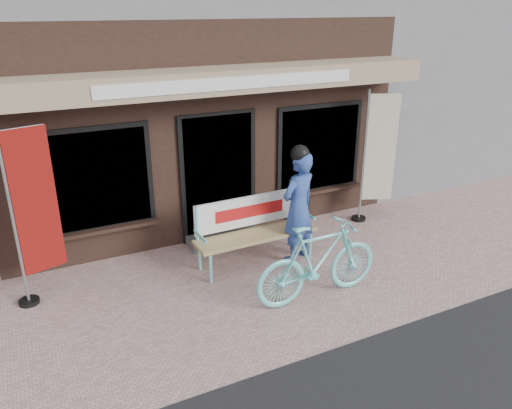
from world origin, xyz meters
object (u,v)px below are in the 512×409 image
bench (253,225)px  bicycle (318,261)px  nobori_cream (377,155)px  person (298,205)px  nobori_red (33,212)px  menu_stand (298,200)px

bench → bicycle: (0.32, -1.36, -0.05)m
nobori_cream → bench: bearing=-148.7°
person → nobori_cream: (2.08, 0.73, 0.34)m
bench → nobori_red: 3.14m
bench → menu_stand: size_ratio=2.29×
bicycle → nobori_red: 3.84m
person → menu_stand: 1.57m
bench → nobori_red: bearing=172.5°
bicycle → nobori_cream: bearing=-52.7°
bicycle → menu_stand: bicycle is taller
person → nobori_red: (-3.71, 0.58, 0.36)m
menu_stand → nobori_red: bearing=-165.7°
person → bicycle: 1.21m
bench → person: 0.76m
nobori_red → menu_stand: 4.62m
person → bicycle: size_ratio=1.00×
person → menu_stand: bearing=40.3°
person → nobori_red: bearing=153.0°
person → nobori_red: size_ratio=0.76×
nobori_red → nobori_cream: nobori_red is taller
bicycle → nobori_red: size_ratio=0.76×
nobori_cream → menu_stand: 1.64m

